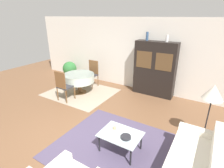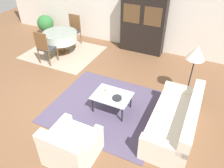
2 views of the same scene
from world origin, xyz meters
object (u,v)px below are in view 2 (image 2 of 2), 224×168
(dining_chair_near, at_px, (45,46))
(floor_lamp, at_px, (196,54))
(dining_table, at_px, (60,37))
(potted_plant, at_px, (45,24))
(display_cabinet, at_px, (143,24))
(bowl, at_px, (117,98))
(coffee_table, at_px, (112,97))
(couch, at_px, (175,121))
(armchair, at_px, (71,147))
(cup, at_px, (106,90))
(dining_chair_far, at_px, (74,28))

(dining_chair_near, relative_size, floor_lamp, 0.74)
(dining_table, distance_m, floor_lamp, 4.36)
(potted_plant, bearing_deg, dining_chair_near, -50.71)
(display_cabinet, distance_m, dining_chair_near, 3.21)
(display_cabinet, relative_size, dining_chair_near, 1.84)
(bowl, bearing_deg, coffee_table, 157.39)
(couch, relative_size, potted_plant, 2.44)
(couch, relative_size, coffee_table, 2.24)
(armchair, xyz_separation_m, bowl, (0.26, 1.45, 0.16))
(armchair, relative_size, potted_plant, 1.09)
(display_cabinet, height_order, dining_chair_near, display_cabinet)
(display_cabinet, relative_size, cup, 25.89)
(coffee_table, xyz_separation_m, cup, (-0.19, 0.08, 0.08))
(couch, bearing_deg, bowl, 90.00)
(couch, xyz_separation_m, floor_lamp, (0.02, 1.34, 0.91))
(armchair, xyz_separation_m, coffee_table, (0.10, 1.52, 0.09))
(couch, height_order, potted_plant, couch)
(dining_chair_near, relative_size, dining_chair_far, 1.00)
(armchair, height_order, cup, armchair)
(coffee_table, bearing_deg, display_cabinet, 97.05)
(couch, distance_m, bowl, 1.33)
(dining_chair_near, distance_m, potted_plant, 2.34)
(dining_table, distance_m, dining_chair_far, 0.79)
(coffee_table, xyz_separation_m, dining_chair_far, (-2.78, 2.66, 0.21))
(armchair, height_order, dining_table, armchair)
(armchair, height_order, potted_plant, armchair)
(armchair, height_order, dining_chair_far, dining_chair_far)
(couch, distance_m, armchair, 2.14)
(dining_chair_near, distance_m, cup, 2.79)
(couch, distance_m, dining_table, 4.69)
(couch, distance_m, dining_chair_near, 4.42)
(dining_chair_far, relative_size, bowl, 5.00)
(bowl, bearing_deg, potted_plant, 146.18)
(coffee_table, height_order, floor_lamp, floor_lamp)
(dining_chair_far, height_order, cup, dining_chair_far)
(dining_chair_far, bearing_deg, coffee_table, 136.27)
(coffee_table, xyz_separation_m, dining_table, (-2.78, 1.87, 0.20))
(couch, xyz_separation_m, cup, (-1.66, 0.14, 0.17))
(potted_plant, bearing_deg, bowl, -33.82)
(couch, relative_size, floor_lamp, 1.36)
(dining_chair_near, distance_m, dining_chair_far, 1.58)
(dining_table, bearing_deg, armchair, -51.70)
(dining_chair_far, distance_m, potted_plant, 1.51)
(coffee_table, bearing_deg, cup, 157.77)
(armchair, distance_m, floor_lamp, 3.34)
(cup, xyz_separation_m, potted_plant, (-4.08, 2.82, -0.01))
(cup, distance_m, bowl, 0.37)
(dining_chair_near, height_order, dining_chair_far, same)
(coffee_table, distance_m, display_cabinet, 3.28)
(coffee_table, distance_m, dining_chair_near, 3.00)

